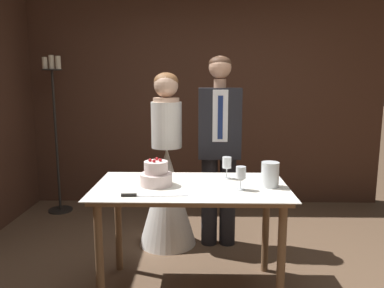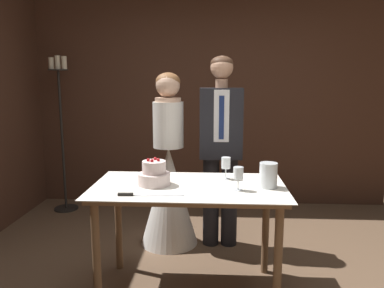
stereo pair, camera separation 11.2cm
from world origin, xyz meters
name	(u,v)px [view 2 (the right image)]	position (x,y,z in m)	size (l,w,h in m)	color
wall_back	(207,94)	(0.00, 2.31, 1.37)	(4.45, 0.12, 2.74)	#472B1E
cake_table	(189,199)	(-0.09, 0.20, 0.70)	(1.37, 0.76, 0.80)	brown
tiered_cake	(154,175)	(-0.34, 0.20, 0.88)	(0.23, 0.23, 0.20)	beige
cake_knife	(138,195)	(-0.40, -0.06, 0.81)	(0.44, 0.05, 0.02)	silver
wine_glass_near	(238,174)	(0.26, 0.10, 0.92)	(0.07, 0.07, 0.16)	silver
wine_glass_middle	(226,164)	(0.18, 0.40, 0.92)	(0.07, 0.07, 0.17)	silver
hurricane_candle	(268,176)	(0.47, 0.18, 0.89)	(0.13, 0.13, 0.18)	silver
bride	(169,182)	(-0.33, 1.01, 0.60)	(0.54, 0.54, 1.62)	white
groom	(221,143)	(0.15, 1.01, 0.98)	(0.38, 0.25, 1.76)	black
candle_stand	(62,131)	(-1.69, 1.87, 0.96)	(0.28, 0.28, 1.82)	black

